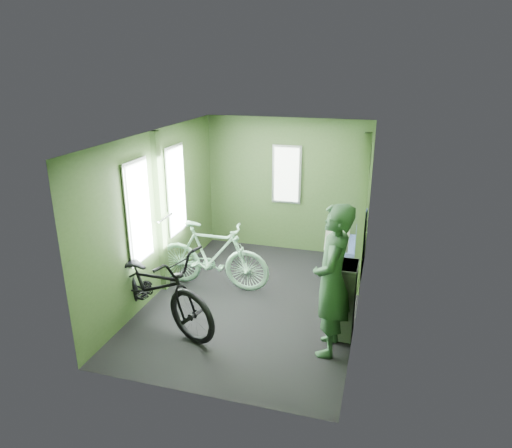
{
  "coord_description": "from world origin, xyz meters",
  "views": [
    {
      "loc": [
        1.6,
        -5.43,
        3.14
      ],
      "look_at": [
        0.0,
        0.1,
        1.1
      ],
      "focal_mm": 32.0,
      "sensor_mm": 36.0,
      "label": 1
    }
  ],
  "objects_px": {
    "waste_box": "(343,300)",
    "bicycle_mint": "(213,287)",
    "bicycle_black": "(156,323)",
    "bench_seat": "(348,253)",
    "passenger": "(332,281)"
  },
  "relations": [
    {
      "from": "waste_box",
      "to": "bicycle_mint",
      "type": "bearing_deg",
      "value": 160.17
    },
    {
      "from": "bicycle_black",
      "to": "bench_seat",
      "type": "distance_m",
      "value": 3.23
    },
    {
      "from": "bicycle_mint",
      "to": "waste_box",
      "type": "height_order",
      "value": "waste_box"
    },
    {
      "from": "bicycle_black",
      "to": "bicycle_mint",
      "type": "xyz_separation_m",
      "value": [
        0.35,
        1.12,
        0.0
      ]
    },
    {
      "from": "bicycle_mint",
      "to": "passenger",
      "type": "height_order",
      "value": "passenger"
    },
    {
      "from": "bench_seat",
      "to": "bicycle_mint",
      "type": "bearing_deg",
      "value": -141.58
    },
    {
      "from": "bench_seat",
      "to": "bicycle_black",
      "type": "bearing_deg",
      "value": -128.47
    },
    {
      "from": "bicycle_black",
      "to": "bench_seat",
      "type": "xyz_separation_m",
      "value": [
        2.19,
        2.37,
        0.27
      ]
    },
    {
      "from": "bicycle_mint",
      "to": "passenger",
      "type": "xyz_separation_m",
      "value": [
        1.84,
        -1.08,
        0.89
      ]
    },
    {
      "from": "waste_box",
      "to": "bench_seat",
      "type": "height_order",
      "value": "waste_box"
    },
    {
      "from": "bicycle_black",
      "to": "bench_seat",
      "type": "relative_size",
      "value": 2.31
    },
    {
      "from": "bicycle_mint",
      "to": "bench_seat",
      "type": "distance_m",
      "value": 2.23
    },
    {
      "from": "bicycle_mint",
      "to": "bench_seat",
      "type": "height_order",
      "value": "bench_seat"
    },
    {
      "from": "waste_box",
      "to": "bench_seat",
      "type": "distance_m",
      "value": 1.96
    },
    {
      "from": "bicycle_black",
      "to": "passenger",
      "type": "relative_size",
      "value": 1.18
    }
  ]
}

